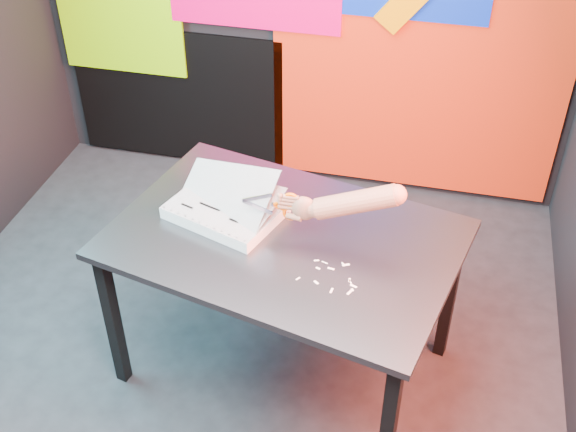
# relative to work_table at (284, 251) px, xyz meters

# --- Properties ---
(room) EXTENTS (3.01, 3.01, 2.71)m
(room) POSITION_rel_work_table_xyz_m (-0.27, 0.02, 0.68)
(room) COLOR black
(room) RESTS_ON ground
(backdrop) EXTENTS (2.88, 0.05, 2.08)m
(backdrop) POSITION_rel_work_table_xyz_m (-0.21, 1.48, 0.28)
(backdrop) COLOR red
(backdrop) RESTS_ON ground
(work_table) EXTENTS (1.50, 1.17, 0.75)m
(work_table) POSITION_rel_work_table_xyz_m (0.00, 0.00, 0.00)
(work_table) COLOR black
(work_table) RESTS_ON ground
(printout_stack) EXTENTS (0.51, 0.44, 0.23)m
(printout_stack) POSITION_rel_work_table_xyz_m (-0.26, 0.08, 0.11)
(printout_stack) COLOR silver
(printout_stack) RESTS_ON work_table
(scissors) EXTENTS (0.22, 0.02, 0.13)m
(scissors) POSITION_rel_work_table_xyz_m (0.01, -0.00, 0.23)
(scissors) COLOR #B1B2CD
(scissors) RESTS_ON printout_stack
(hand_forearm) EXTENTS (0.47, 0.09, 0.21)m
(hand_forearm) POSITION_rel_work_table_xyz_m (0.24, 0.00, 0.28)
(hand_forearm) COLOR #926848
(hand_forearm) RESTS_ON work_table
(paper_clippings) EXTENTS (0.23, 0.17, 0.00)m
(paper_clippings) POSITION_rel_work_table_xyz_m (0.24, -0.19, 0.08)
(paper_clippings) COLOR white
(paper_clippings) RESTS_ON work_table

